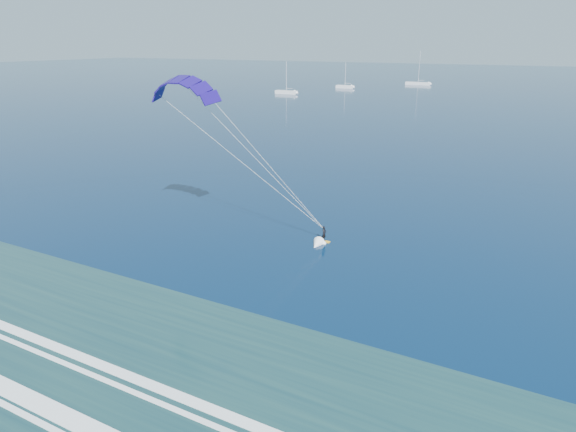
# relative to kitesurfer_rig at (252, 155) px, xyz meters

# --- Properties ---
(kitesurfer_rig) EXTENTS (17.19, 7.55, 16.38)m
(kitesurfer_rig) POSITION_rel_kitesurfer_rig_xyz_m (0.00, 0.00, 0.00)
(kitesurfer_rig) COLOR yellow
(kitesurfer_rig) RESTS_ON ground
(sailboat_0) EXTENTS (8.30, 2.40, 11.35)m
(sailboat_0) POSITION_rel_kitesurfer_rig_xyz_m (-66.96, 128.53, -7.63)
(sailboat_0) COLOR silver
(sailboat_0) RESTS_ON ground
(sailboat_1) EXTENTS (7.23, 2.40, 10.13)m
(sailboat_1) POSITION_rel_kitesurfer_rig_xyz_m (-57.37, 160.65, -7.64)
(sailboat_1) COLOR silver
(sailboat_1) RESTS_ON ground
(sailboat_2) EXTENTS (10.77, 2.40, 14.24)m
(sailboat_2) POSITION_rel_kitesurfer_rig_xyz_m (-35.74, 191.60, -7.61)
(sailboat_2) COLOR silver
(sailboat_2) RESTS_ON ground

